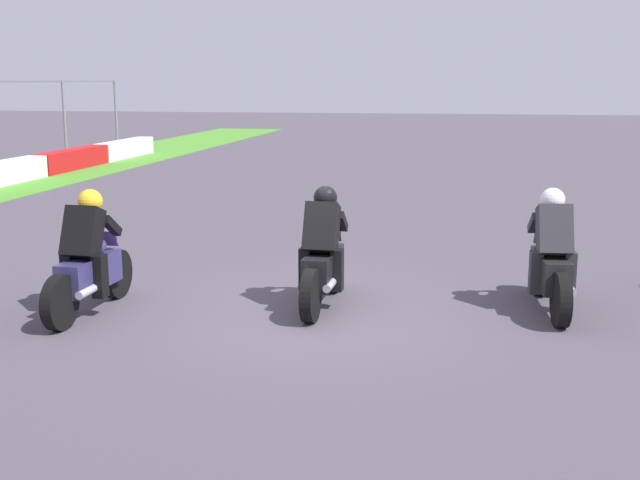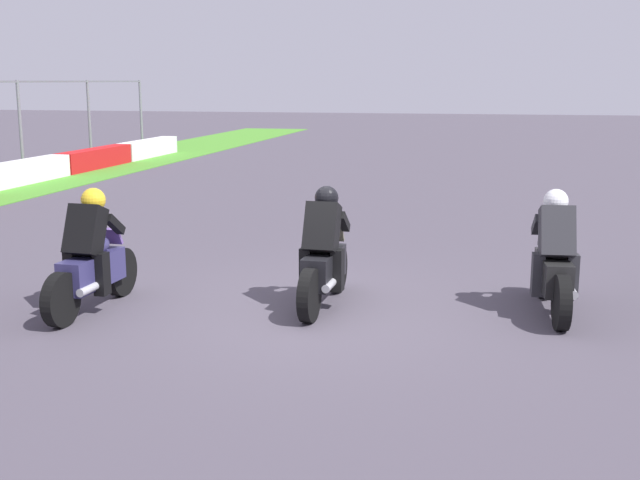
{
  "view_description": "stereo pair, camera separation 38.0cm",
  "coord_description": "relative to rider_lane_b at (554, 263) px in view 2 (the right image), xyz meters",
  "views": [
    {
      "loc": [
        -9.24,
        -1.72,
        2.79
      ],
      "look_at": [
        -0.01,
        -0.01,
        0.9
      ],
      "focal_mm": 44.47,
      "sensor_mm": 36.0,
      "label": 1
    },
    {
      "loc": [
        -9.16,
        -2.09,
        2.79
      ],
      "look_at": [
        -0.01,
        -0.01,
        0.9
      ],
      "focal_mm": 44.47,
      "sensor_mm": 36.0,
      "label": 2
    }
  ],
  "objects": [
    {
      "name": "rider_lane_d",
      "position": [
        -1.15,
        5.53,
        0.0
      ],
      "size": [
        2.04,
        0.55,
        1.51
      ],
      "rotation": [
        0.0,
        0.0,
        -0.03
      ],
      "color": "black",
      "rests_on": "ground_plane"
    },
    {
      "name": "ground_plane",
      "position": [
        -0.58,
        2.79,
        -0.62
      ],
      "size": [
        120.0,
        120.0,
        0.0
      ],
      "primitive_type": "plane",
      "color": "#48424D"
    },
    {
      "name": "rider_lane_c",
      "position": [
        -0.33,
        2.78,
        0.0
      ],
      "size": [
        2.04,
        0.55,
        1.51
      ],
      "rotation": [
        0.0,
        0.0,
        -0.03
      ],
      "color": "black",
      "rests_on": "ground_plane"
    },
    {
      "name": "rider_lane_b",
      "position": [
        0.0,
        0.0,
        0.0
      ],
      "size": [
        2.04,
        0.56,
        1.51
      ],
      "rotation": [
        0.0,
        0.0,
        0.09
      ],
      "color": "black",
      "rests_on": "ground_plane"
    }
  ]
}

